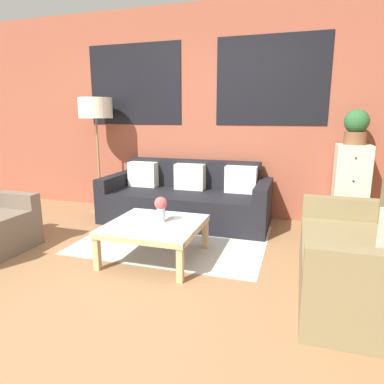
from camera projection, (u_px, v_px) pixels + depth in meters
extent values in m
plane|color=#8E6642|center=(113.00, 291.00, 2.73)|extent=(16.00, 16.00, 0.00)
cube|color=brown|center=(200.00, 113.00, 4.70)|extent=(8.40, 0.08, 2.80)
cube|color=black|center=(134.00, 85.00, 4.84)|extent=(1.40, 0.01, 1.10)
cube|color=black|center=(271.00, 81.00, 4.29)|extent=(1.40, 0.01, 1.10)
cube|color=#BCB7B2|center=(175.00, 239.00, 3.87)|extent=(2.02, 1.53, 0.00)
cube|color=black|center=(183.00, 209.00, 4.39)|extent=(1.83, 0.72, 0.40)
cube|color=black|center=(193.00, 188.00, 4.76)|extent=(1.83, 0.16, 0.78)
cube|color=black|center=(117.00, 195.00, 4.73)|extent=(0.16, 0.88, 0.58)
cube|color=black|center=(263.00, 206.00, 4.15)|extent=(0.16, 0.88, 0.58)
cube|color=silver|center=(143.00, 174.00, 4.77)|extent=(0.40, 0.16, 0.34)
cube|color=silver|center=(190.00, 177.00, 4.57)|extent=(0.40, 0.16, 0.34)
cube|color=silver|center=(241.00, 180.00, 4.37)|extent=(0.40, 0.16, 0.34)
cube|color=olive|center=(344.00, 268.00, 2.64)|extent=(0.64, 1.20, 0.42)
cube|color=olive|center=(346.00, 230.00, 3.22)|extent=(0.80, 0.14, 0.62)
cube|color=olive|center=(374.00, 302.00, 1.97)|extent=(0.80, 0.14, 0.62)
cube|color=#6B5B4C|center=(8.00, 217.00, 3.76)|extent=(0.80, 0.14, 0.56)
cube|color=silver|center=(155.00, 223.00, 3.28)|extent=(0.87, 0.87, 0.01)
cube|color=tan|center=(136.00, 241.00, 2.91)|extent=(0.87, 0.05, 0.05)
cube|color=tan|center=(170.00, 215.00, 3.67)|extent=(0.87, 0.05, 0.05)
cube|color=tan|center=(117.00, 223.00, 3.41)|extent=(0.05, 0.87, 0.05)
cube|color=tan|center=(195.00, 231.00, 3.17)|extent=(0.05, 0.87, 0.05)
cube|color=tan|center=(97.00, 251.00, 3.07)|extent=(0.06, 0.06, 0.35)
cube|color=tan|center=(180.00, 263.00, 2.83)|extent=(0.06, 0.06, 0.35)
cube|color=tan|center=(137.00, 225.00, 3.80)|extent=(0.06, 0.06, 0.35)
cube|color=tan|center=(205.00, 232.00, 3.57)|extent=(0.06, 0.06, 0.35)
cylinder|color=olive|center=(102.00, 210.00, 5.03)|extent=(0.28, 0.28, 0.02)
cylinder|color=olive|center=(99.00, 165.00, 4.88)|extent=(0.03, 0.03, 1.31)
cylinder|color=beige|center=(95.00, 108.00, 4.71)|extent=(0.46, 0.46, 0.28)
cube|color=beige|center=(350.00, 189.00, 4.06)|extent=(0.37, 0.40, 1.04)
sphere|color=#38332D|center=(356.00, 158.00, 3.78)|extent=(0.02, 0.02, 0.02)
sphere|color=#38332D|center=(353.00, 181.00, 3.84)|extent=(0.02, 0.02, 0.02)
sphere|color=#38332D|center=(351.00, 203.00, 3.90)|extent=(0.02, 0.02, 0.02)
sphere|color=#38332D|center=(349.00, 225.00, 3.95)|extent=(0.02, 0.02, 0.02)
cylinder|color=brown|center=(355.00, 138.00, 3.93)|extent=(0.24, 0.24, 0.15)
sphere|color=#285B2D|center=(357.00, 121.00, 3.89)|extent=(0.27, 0.27, 0.27)
cylinder|color=silver|center=(161.00, 215.00, 3.29)|extent=(0.08, 0.08, 0.14)
sphere|color=#CC4C4C|center=(161.00, 203.00, 3.27)|extent=(0.12, 0.12, 0.12)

